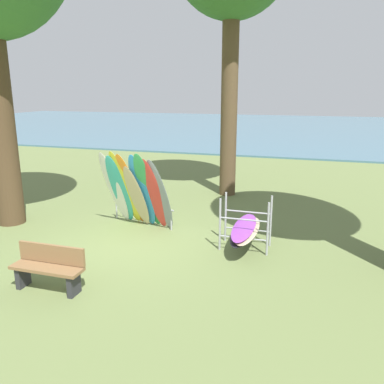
# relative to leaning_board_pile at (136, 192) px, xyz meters

# --- Properties ---
(ground_plane) EXTENTS (80.00, 80.00, 0.00)m
(ground_plane) POSITION_rel_leaning_board_pile_xyz_m (0.30, -1.02, -1.02)
(ground_plane) COLOR olive
(lake_water) EXTENTS (80.00, 36.00, 0.10)m
(lake_water) POSITION_rel_leaning_board_pile_xyz_m (0.30, 30.44, -0.97)
(lake_water) COLOR #477084
(lake_water) RESTS_ON ground
(leaning_board_pile) EXTENTS (2.21, 1.25, 2.16)m
(leaning_board_pile) POSITION_rel_leaning_board_pile_xyz_m (0.00, 0.00, 0.00)
(leaning_board_pile) COLOR white
(leaning_board_pile) RESTS_ON ground
(board_storage_rack) EXTENTS (1.15, 2.11, 1.25)m
(board_storage_rack) POSITION_rel_leaning_board_pile_xyz_m (3.03, -0.53, -0.55)
(board_storage_rack) COLOR #9EA0A5
(board_storage_rack) RESTS_ON ground
(park_bench) EXTENTS (1.40, 0.41, 0.85)m
(park_bench) POSITION_rel_leaning_board_pile_xyz_m (-0.13, -3.63, -0.57)
(park_bench) COLOR #2D2D33
(park_bench) RESTS_ON ground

